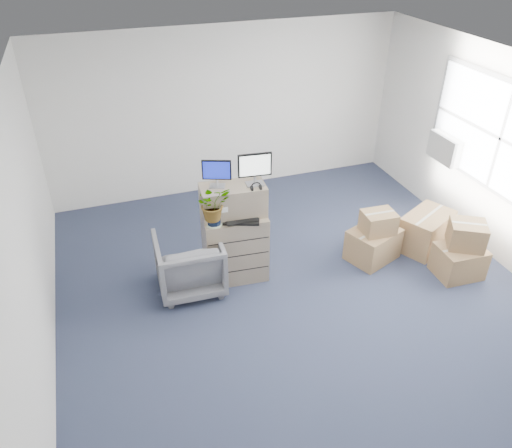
% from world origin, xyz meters
% --- Properties ---
extents(ground, '(7.00, 7.00, 0.00)m').
position_xyz_m(ground, '(0.00, 0.00, 0.00)').
color(ground, '#2A314D').
rests_on(ground, ground).
extents(wall_back, '(6.00, 0.02, 2.80)m').
position_xyz_m(wall_back, '(0.00, 3.51, 1.40)').
color(wall_back, silver).
rests_on(wall_back, ground).
extents(window, '(0.07, 2.72, 1.52)m').
position_xyz_m(window, '(2.96, 0.50, 1.70)').
color(window, gray).
rests_on(window, wall_right).
extents(ac_unit, '(0.24, 0.60, 0.40)m').
position_xyz_m(ac_unit, '(2.87, 1.40, 1.20)').
color(ac_unit, silver).
rests_on(ac_unit, wall_right).
extents(filing_cabinet_lower, '(0.85, 0.56, 0.95)m').
position_xyz_m(filing_cabinet_lower, '(-0.64, 0.95, 0.48)').
color(filing_cabinet_lower, gray).
rests_on(filing_cabinet_lower, ground).
extents(filing_cabinet_upper, '(0.85, 0.47, 0.41)m').
position_xyz_m(filing_cabinet_upper, '(-0.63, 1.00, 1.16)').
color(filing_cabinet_upper, gray).
rests_on(filing_cabinet_upper, filing_cabinet_lower).
extents(monitor_left, '(0.35, 0.20, 0.36)m').
position_xyz_m(monitor_left, '(-0.82, 1.05, 1.56)').
color(monitor_left, '#99999E').
rests_on(monitor_left, filing_cabinet_upper).
extents(monitor_right, '(0.42, 0.18, 0.42)m').
position_xyz_m(monitor_right, '(-0.36, 0.95, 1.60)').
color(monitor_right, '#99999E').
rests_on(monitor_right, filing_cabinet_upper).
extents(headphones, '(0.13, 0.02, 0.13)m').
position_xyz_m(headphones, '(-0.39, 0.82, 1.40)').
color(headphones, black).
rests_on(headphones, filing_cabinet_upper).
extents(keyboard, '(0.50, 0.34, 0.02)m').
position_xyz_m(keyboard, '(-0.60, 0.79, 0.96)').
color(keyboard, black).
rests_on(keyboard, filing_cabinet_lower).
extents(mouse, '(0.10, 0.08, 0.03)m').
position_xyz_m(mouse, '(-0.32, 0.85, 0.97)').
color(mouse, silver).
rests_on(mouse, filing_cabinet_lower).
extents(water_bottle, '(0.07, 0.07, 0.25)m').
position_xyz_m(water_bottle, '(-0.53, 0.96, 1.08)').
color(water_bottle, gray).
rests_on(water_bottle, filing_cabinet_lower).
extents(phone_dock, '(0.06, 0.05, 0.13)m').
position_xyz_m(phone_dock, '(-0.63, 1.01, 1.00)').
color(phone_dock, silver).
rests_on(phone_dock, filing_cabinet_lower).
extents(external_drive, '(0.19, 0.16, 0.05)m').
position_xyz_m(external_drive, '(-0.25, 1.07, 0.98)').
color(external_drive, black).
rests_on(external_drive, filing_cabinet_lower).
extents(tissue_box, '(0.21, 0.13, 0.07)m').
position_xyz_m(tissue_box, '(-0.30, 1.05, 1.04)').
color(tissue_box, '#4598EC').
rests_on(tissue_box, external_drive).
extents(potted_plant, '(0.46, 0.50, 0.44)m').
position_xyz_m(potted_plant, '(-0.93, 0.83, 1.20)').
color(potted_plant, '#B6CDA5').
rests_on(potted_plant, filing_cabinet_lower).
extents(office_chair, '(0.87, 0.82, 0.86)m').
position_xyz_m(office_chair, '(-1.27, 0.90, 0.43)').
color(office_chair, slate).
rests_on(office_chair, ground).
extents(cardboard_boxes, '(1.74, 1.36, 0.79)m').
position_xyz_m(cardboard_boxes, '(1.93, 0.47, 0.31)').
color(cardboard_boxes, olive).
rests_on(cardboard_boxes, ground).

